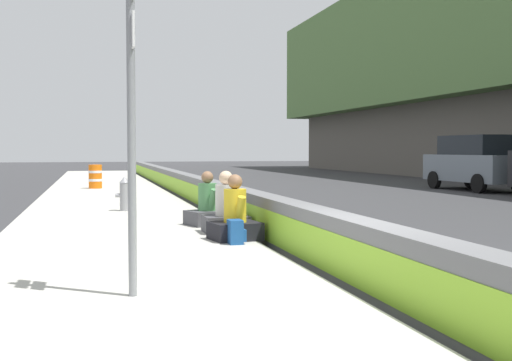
{
  "coord_description": "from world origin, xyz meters",
  "views": [
    {
      "loc": [
        -7.14,
        3.16,
        1.71
      ],
      "look_at": [
        8.45,
        -0.89,
        0.91
      ],
      "focal_mm": 44.36,
      "sensor_mm": 36.0,
      "label": 1
    }
  ],
  "objects_px": {
    "route_sign_post": "(132,102)",
    "construction_barrel": "(95,176)",
    "seated_person_foreground": "(235,219)",
    "seated_person_rear": "(207,208)",
    "fire_hydrant": "(125,193)",
    "backpack": "(236,232)",
    "seated_person_middle": "(226,213)",
    "parked_car_fourth": "(475,162)"
  },
  "relations": [
    {
      "from": "route_sign_post",
      "to": "fire_hydrant",
      "type": "xyz_separation_m",
      "value": [
        9.56,
        -0.38,
        -1.62
      ]
    },
    {
      "from": "seated_person_rear",
      "to": "seated_person_foreground",
      "type": "bearing_deg",
      "value": -177.84
    },
    {
      "from": "backpack",
      "to": "construction_barrel",
      "type": "height_order",
      "value": "construction_barrel"
    },
    {
      "from": "route_sign_post",
      "to": "fire_hydrant",
      "type": "distance_m",
      "value": 9.7
    },
    {
      "from": "seated_person_middle",
      "to": "fire_hydrant",
      "type": "bearing_deg",
      "value": 19.26
    },
    {
      "from": "parked_car_fourth",
      "to": "seated_person_rear",
      "type": "bearing_deg",
      "value": 127.79
    },
    {
      "from": "construction_barrel",
      "to": "fire_hydrant",
      "type": "bearing_deg",
      "value": -176.05
    },
    {
      "from": "fire_hydrant",
      "to": "backpack",
      "type": "bearing_deg",
      "value": -166.4
    },
    {
      "from": "seated_person_foreground",
      "to": "seated_person_middle",
      "type": "relative_size",
      "value": 0.98
    },
    {
      "from": "route_sign_post",
      "to": "seated_person_middle",
      "type": "bearing_deg",
      "value": -22.73
    },
    {
      "from": "seated_person_rear",
      "to": "backpack",
      "type": "bearing_deg",
      "value": 179.78
    },
    {
      "from": "parked_car_fourth",
      "to": "fire_hydrant",
      "type": "bearing_deg",
      "value": 114.46
    },
    {
      "from": "seated_person_rear",
      "to": "construction_barrel",
      "type": "relative_size",
      "value": 1.17
    },
    {
      "from": "seated_person_rear",
      "to": "construction_barrel",
      "type": "distance_m",
      "value": 13.37
    },
    {
      "from": "route_sign_post",
      "to": "seated_person_rear",
      "type": "xyz_separation_m",
      "value": [
        6.06,
        -1.89,
        -1.72
      ]
    },
    {
      "from": "fire_hydrant",
      "to": "seated_person_rear",
      "type": "xyz_separation_m",
      "value": [
        -3.5,
        -1.51,
        -0.1
      ]
    },
    {
      "from": "seated_person_rear",
      "to": "construction_barrel",
      "type": "xyz_separation_m",
      "value": [
        13.19,
        2.18,
        0.13
      ]
    },
    {
      "from": "parked_car_fourth",
      "to": "route_sign_post",
      "type": "bearing_deg",
      "value": 137.28
    },
    {
      "from": "route_sign_post",
      "to": "construction_barrel",
      "type": "distance_m",
      "value": 19.32
    },
    {
      "from": "seated_person_middle",
      "to": "backpack",
      "type": "height_order",
      "value": "seated_person_middle"
    },
    {
      "from": "seated_person_foreground",
      "to": "seated_person_rear",
      "type": "relative_size",
      "value": 1.02
    },
    {
      "from": "route_sign_post",
      "to": "backpack",
      "type": "relative_size",
      "value": 9.0
    },
    {
      "from": "fire_hydrant",
      "to": "seated_person_rear",
      "type": "distance_m",
      "value": 3.81
    },
    {
      "from": "fire_hydrant",
      "to": "seated_person_middle",
      "type": "height_order",
      "value": "seated_person_middle"
    },
    {
      "from": "seated_person_foreground",
      "to": "backpack",
      "type": "relative_size",
      "value": 2.84
    },
    {
      "from": "seated_person_foreground",
      "to": "route_sign_post",
      "type": "bearing_deg",
      "value": 152.68
    },
    {
      "from": "seated_person_rear",
      "to": "backpack",
      "type": "relative_size",
      "value": 2.79
    },
    {
      "from": "backpack",
      "to": "construction_barrel",
      "type": "relative_size",
      "value": 0.42
    },
    {
      "from": "backpack",
      "to": "seated_person_rear",
      "type": "bearing_deg",
      "value": -0.22
    },
    {
      "from": "fire_hydrant",
      "to": "seated_person_foreground",
      "type": "relative_size",
      "value": 0.77
    },
    {
      "from": "seated_person_foreground",
      "to": "parked_car_fourth",
      "type": "relative_size",
      "value": 0.23
    },
    {
      "from": "route_sign_post",
      "to": "parked_car_fourth",
      "type": "relative_size",
      "value": 0.74
    },
    {
      "from": "construction_barrel",
      "to": "backpack",
      "type": "bearing_deg",
      "value": -172.23
    },
    {
      "from": "route_sign_post",
      "to": "seated_person_rear",
      "type": "relative_size",
      "value": 3.23
    },
    {
      "from": "route_sign_post",
      "to": "parked_car_fourth",
      "type": "height_order",
      "value": "route_sign_post"
    },
    {
      "from": "seated_person_foreground",
      "to": "seated_person_rear",
      "type": "height_order",
      "value": "seated_person_foreground"
    },
    {
      "from": "seated_person_middle",
      "to": "seated_person_rear",
      "type": "xyz_separation_m",
      "value": [
        1.22,
        0.14,
        -0.01
      ]
    },
    {
      "from": "route_sign_post",
      "to": "fire_hydrant",
      "type": "bearing_deg",
      "value": -2.29
    },
    {
      "from": "seated_person_foreground",
      "to": "construction_barrel",
      "type": "xyz_separation_m",
      "value": [
        15.43,
        2.27,
        0.12
      ]
    },
    {
      "from": "fire_hydrant",
      "to": "seated_person_foreground",
      "type": "distance_m",
      "value": 5.95
    },
    {
      "from": "seated_person_middle",
      "to": "construction_barrel",
      "type": "relative_size",
      "value": 1.22
    },
    {
      "from": "route_sign_post",
      "to": "seated_person_middle",
      "type": "height_order",
      "value": "route_sign_post"
    }
  ]
}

